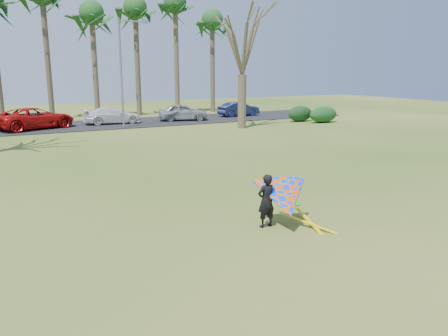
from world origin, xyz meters
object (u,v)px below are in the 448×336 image
bare_tree_right (243,38)px  streetlight (123,68)px  car_4 (183,112)px  kite_flyer (283,198)px  car_3 (112,116)px  car_5 (239,109)px  car_2 (35,118)px

bare_tree_right → streetlight: 9.05m
car_4 → kite_flyer: (-7.62, -25.49, 0.06)m
bare_tree_right → car_3: bearing=139.7°
bare_tree_right → streetlight: bearing=153.0°
streetlight → car_3: 4.75m
car_3 → car_5: car_5 is taller
streetlight → car_5: 12.82m
streetlight → car_2: (-6.13, 2.37, -3.62)m
kite_flyer → streetlight: bearing=85.2°
bare_tree_right → car_3: (-8.13, 6.90, -5.85)m
car_5 → kite_flyer: bearing=148.7°
bare_tree_right → car_5: size_ratio=2.31×
kite_flyer → car_3: bearing=86.4°
bare_tree_right → kite_flyer: size_ratio=3.86×
kite_flyer → bare_tree_right: bearing=62.9°
streetlight → car_4: bearing=22.6°
car_4 → kite_flyer: kite_flyer is taller
streetlight → kite_flyer: streetlight is taller
car_3 → car_4: 5.99m
streetlight → car_2: 7.50m
bare_tree_right → kite_flyer: (-9.79, -19.13, -5.73)m
bare_tree_right → car_3: bare_tree_right is taller
car_2 → car_4: 11.80m
car_2 → car_4: size_ratio=1.34×
car_2 → car_5: (17.91, 1.01, -0.13)m
bare_tree_right → car_3: 12.16m
car_3 → kite_flyer: bearing=-179.5°
car_3 → car_5: (12.07, 0.48, 0.00)m
streetlight → car_3: bearing=95.7°
car_3 → kite_flyer: size_ratio=1.89×
kite_flyer → car_4: bearing=73.4°
car_2 → car_3: size_ratio=1.25×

